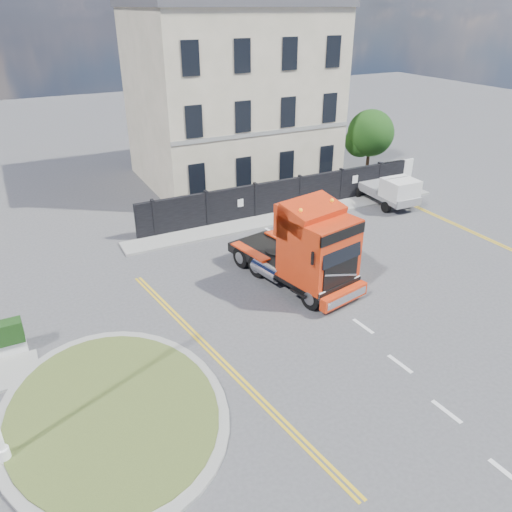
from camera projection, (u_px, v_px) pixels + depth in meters
ground at (268, 308)px, 20.41m from camera, size 120.00×120.00×0.00m
traffic_island at (113, 411)px, 15.14m from camera, size 6.80×6.80×0.17m
hoarding_fence at (293, 194)px, 29.78m from camera, size 18.80×0.25×2.00m
georgian_building at (231, 94)px, 33.37m from camera, size 12.30×10.30×12.80m
tree at (368, 135)px, 34.51m from camera, size 3.20×3.20×4.80m
pavement_far at (292, 215)px, 29.27m from camera, size 20.00×1.60×0.12m
truck at (308, 251)px, 21.20m from camera, size 3.69×6.90×3.92m
flatbed_pickup at (393, 191)px, 30.21m from camera, size 2.05×4.64×1.91m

